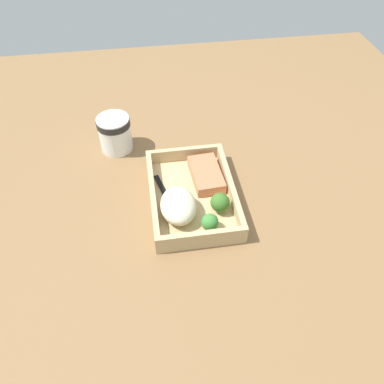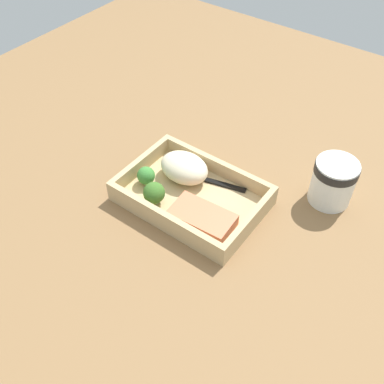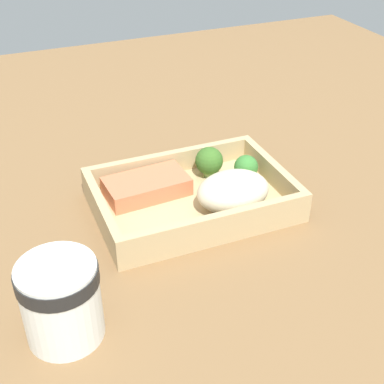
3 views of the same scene
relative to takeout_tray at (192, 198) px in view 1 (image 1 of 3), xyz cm
name	(u,v)px [view 1 (image 1 of 3)]	position (x,y,z in cm)	size (l,w,h in cm)	color
ground_plane	(192,203)	(0.00, 0.00, -1.60)	(160.00, 160.00, 2.00)	olive
takeout_tray	(192,198)	(0.00, 0.00, 0.00)	(27.68, 19.04, 1.20)	tan
tray_rim	(192,191)	(0.00, 0.00, 2.31)	(27.68, 19.04, 3.41)	tan
salmon_fillet	(206,174)	(-5.45, 4.24, 1.90)	(11.99, 6.69, 2.61)	#D9744D
mashed_potatoes	(178,206)	(4.69, -3.70, 3.31)	(10.49, 7.81, 5.41)	beige
broccoli_floret_1	(210,222)	(9.84, 2.29, 2.73)	(3.68, 3.68, 4.04)	#87A85A
broccoli_floret_2	(220,203)	(5.09, 5.43, 3.17)	(4.29, 4.29, 4.81)	#7DA762
fork	(169,201)	(0.92, -5.49, 0.82)	(15.73, 5.42, 0.44)	black
paper_cup	(115,132)	(-21.67, -16.84, 4.68)	(8.52, 8.52, 9.44)	white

